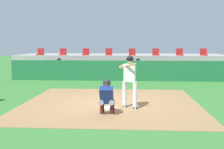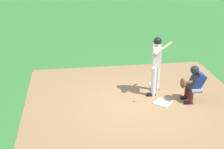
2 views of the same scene
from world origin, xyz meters
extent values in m
plane|color=#387A33|center=(0.00, 0.00, 0.00)|extent=(80.00, 80.00, 0.00)
cube|color=#9E754C|center=(0.00, 0.00, 0.01)|extent=(6.40, 6.40, 0.01)
cube|color=white|center=(0.00, -0.80, 0.02)|extent=(0.62, 0.62, 0.02)
cylinder|color=silver|center=(0.52, -0.64, 0.46)|extent=(0.15, 0.15, 0.92)
cylinder|color=silver|center=(0.88, -0.86, 0.46)|extent=(0.15, 0.15, 0.92)
cube|color=white|center=(0.70, -0.75, 1.22)|extent=(0.42, 0.31, 0.60)
sphere|color=tan|center=(0.70, -0.75, 1.65)|extent=(0.21, 0.21, 0.21)
sphere|color=black|center=(0.70, -0.75, 1.68)|extent=(0.24, 0.24, 0.24)
cylinder|color=tan|center=(0.43, -0.68, 1.43)|extent=(0.23, 0.26, 0.17)
cylinder|color=tan|center=(0.63, -0.66, 1.43)|extent=(0.57, 0.25, 0.18)
cylinder|color=tan|center=(0.63, -0.92, 1.48)|extent=(0.58, 0.70, 0.24)
cube|color=black|center=(0.52, -0.58, 0.04)|extent=(0.14, 0.27, 0.09)
cube|color=black|center=(0.87, -0.80, 0.04)|extent=(0.14, 0.27, 0.09)
cylinder|color=gray|center=(-0.16, -1.73, 0.42)|extent=(0.16, 0.32, 0.16)
cylinder|color=#4C1919|center=(-0.16, -1.58, 0.21)|extent=(0.14, 0.14, 0.42)
cube|color=black|center=(-0.16, -1.52, 0.04)|extent=(0.11, 0.24, 0.08)
cylinder|color=gray|center=(0.16, -1.73, 0.42)|extent=(0.16, 0.32, 0.16)
cylinder|color=#4C1919|center=(0.16, -1.58, 0.21)|extent=(0.14, 0.14, 0.42)
cube|color=black|center=(0.16, -1.52, 0.04)|extent=(0.11, 0.24, 0.08)
cube|color=navy|center=(0.00, -1.78, 0.64)|extent=(0.40, 0.44, 0.57)
cube|color=#2D2D33|center=(0.00, -1.66, 0.64)|extent=(0.38, 0.26, 0.45)
sphere|color=brown|center=(0.00, -1.70, 0.98)|extent=(0.21, 0.21, 0.21)
sphere|color=#232328|center=(0.00, -1.68, 1.00)|extent=(0.25, 0.25, 0.25)
cylinder|color=brown|center=(-0.04, -1.55, 0.64)|extent=(0.10, 0.45, 0.10)
ellipsoid|color=brown|center=(-0.07, -1.33, 0.64)|extent=(0.28, 0.12, 0.30)
sphere|color=white|center=(-0.02, -0.38, 0.67)|extent=(0.07, 0.07, 0.07)
cube|color=#1E6638|center=(0.00, 6.50, 0.60)|extent=(13.00, 0.30, 1.20)
cube|color=olive|center=(0.00, 7.50, 0.23)|extent=(11.80, 0.44, 0.45)
cylinder|color=#939399|center=(-3.98, 7.25, 0.49)|extent=(0.15, 0.40, 0.15)
cylinder|color=#939399|center=(-3.98, 7.05, 0.23)|extent=(0.13, 0.13, 0.45)
cube|color=maroon|center=(-3.98, 7.00, 0.04)|extent=(0.11, 0.24, 0.08)
cylinder|color=#939399|center=(-3.72, 7.25, 0.49)|extent=(0.15, 0.40, 0.15)
cylinder|color=#939399|center=(-3.72, 7.05, 0.23)|extent=(0.13, 0.13, 0.45)
cube|color=maroon|center=(-3.72, 7.00, 0.04)|extent=(0.11, 0.24, 0.08)
cube|color=navy|center=(-3.85, 7.47, 0.76)|extent=(0.36, 0.22, 0.54)
sphere|color=tan|center=(-3.85, 7.47, 1.15)|extent=(0.20, 0.20, 0.20)
sphere|color=black|center=(-3.85, 7.47, 1.19)|extent=(0.22, 0.22, 0.22)
cylinder|color=tan|center=(-4.05, 7.33, 0.65)|extent=(0.09, 0.41, 0.22)
cylinder|color=tan|center=(-3.65, 7.33, 0.65)|extent=(0.09, 0.41, 0.22)
cylinder|color=#939399|center=(1.04, 7.25, 0.49)|extent=(0.15, 0.40, 0.15)
cylinder|color=#939399|center=(1.04, 7.05, 0.23)|extent=(0.13, 0.13, 0.45)
cube|color=maroon|center=(1.04, 7.00, 0.04)|extent=(0.11, 0.24, 0.08)
cylinder|color=#939399|center=(1.30, 7.25, 0.49)|extent=(0.15, 0.40, 0.15)
cylinder|color=#939399|center=(1.30, 7.05, 0.23)|extent=(0.13, 0.13, 0.45)
cube|color=maroon|center=(1.30, 7.00, 0.04)|extent=(0.11, 0.24, 0.08)
cube|color=navy|center=(1.17, 7.47, 0.76)|extent=(0.36, 0.22, 0.54)
sphere|color=beige|center=(1.17, 7.47, 1.15)|extent=(0.20, 0.20, 0.20)
sphere|color=black|center=(1.17, 7.47, 1.19)|extent=(0.22, 0.22, 0.22)
cylinder|color=beige|center=(0.97, 7.33, 0.65)|extent=(0.09, 0.41, 0.22)
cylinder|color=beige|center=(1.37, 7.33, 0.65)|extent=(0.09, 0.41, 0.22)
cube|color=#9E9E99|center=(0.00, 10.90, 0.70)|extent=(15.00, 4.40, 1.40)
cube|color=#A51E1E|center=(-5.69, 9.30, 1.44)|extent=(0.46, 0.46, 0.08)
cube|color=#A51E1E|center=(-5.69, 9.50, 1.68)|extent=(0.46, 0.06, 0.40)
cube|color=#A51E1E|center=(-4.06, 9.30, 1.44)|extent=(0.46, 0.46, 0.08)
cube|color=#A51E1E|center=(-4.06, 9.50, 1.68)|extent=(0.46, 0.06, 0.40)
cube|color=#A51E1E|center=(-2.44, 9.30, 1.44)|extent=(0.46, 0.46, 0.08)
cube|color=#A51E1E|center=(-2.44, 9.50, 1.68)|extent=(0.46, 0.06, 0.40)
cube|color=#A51E1E|center=(-0.81, 9.30, 1.44)|extent=(0.46, 0.46, 0.08)
cube|color=#A51E1E|center=(-0.81, 9.50, 1.68)|extent=(0.46, 0.06, 0.40)
cube|color=#A51E1E|center=(0.81, 9.30, 1.44)|extent=(0.46, 0.46, 0.08)
cube|color=#A51E1E|center=(0.81, 9.50, 1.68)|extent=(0.46, 0.06, 0.40)
cube|color=#A51E1E|center=(2.44, 9.30, 1.44)|extent=(0.46, 0.46, 0.08)
cube|color=#A51E1E|center=(2.44, 9.50, 1.68)|extent=(0.46, 0.06, 0.40)
cube|color=#A51E1E|center=(4.06, 9.30, 1.44)|extent=(0.46, 0.46, 0.08)
cube|color=#A51E1E|center=(4.06, 9.50, 1.68)|extent=(0.46, 0.06, 0.40)
cube|color=#A51E1E|center=(5.69, 9.30, 1.44)|extent=(0.46, 0.46, 0.08)
cube|color=#A51E1E|center=(5.69, 9.50, 1.68)|extent=(0.46, 0.06, 0.40)
camera|label=1|loc=(0.74, -10.19, 2.19)|focal=45.09mm
camera|label=2|loc=(-7.86, 1.84, 4.29)|focal=50.34mm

